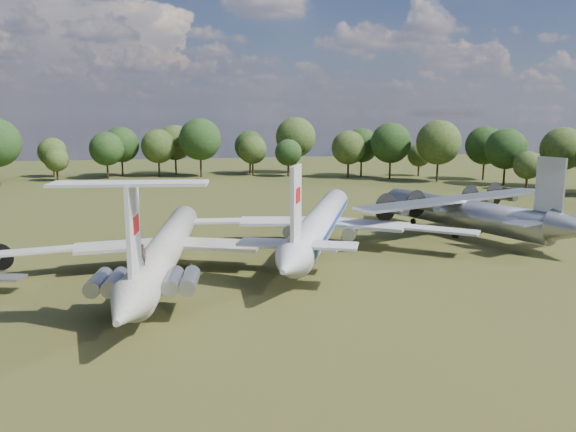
{
  "coord_description": "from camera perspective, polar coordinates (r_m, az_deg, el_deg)",
  "views": [
    {
      "loc": [
        -1.66,
        -59.64,
        16.2
      ],
      "look_at": [
        10.78,
        0.44,
        5.0
      ],
      "focal_mm": 35.0,
      "sensor_mm": 36.0,
      "label": 1
    }
  ],
  "objects": [
    {
      "name": "il62_airliner",
      "position": [
        58.25,
        -12.24,
        -3.76
      ],
      "size": [
        40.97,
        50.0,
        4.48
      ],
      "primitive_type": null,
      "rotation": [
        0.0,
        0.0,
        -0.13
      ],
      "color": "#B6B6B1",
      "rests_on": "ground"
    },
    {
      "name": "an12_transport",
      "position": [
        79.43,
        17.29,
        -0.09
      ],
      "size": [
        44.55,
        46.83,
        4.92
      ],
      "primitive_type": null,
      "rotation": [
        0.0,
        0.0,
        0.36
      ],
      "color": "#9B9EA3",
      "rests_on": "ground"
    },
    {
      "name": "person_on_il62",
      "position": [
        45.49,
        -14.61,
        -3.79
      ],
      "size": [
        0.7,
        0.53,
        1.74
      ],
      "primitive_type": "imported",
      "rotation": [
        0.0,
        0.0,
        3.34
      ],
      "color": "#8A5D46",
      "rests_on": "il62_airliner"
    },
    {
      "name": "tu104_jet",
      "position": [
        68.47,
        3.31,
        -1.25
      ],
      "size": [
        53.05,
        59.68,
        4.93
      ],
      "primitive_type": null,
      "rotation": [
        0.0,
        0.0,
        -0.39
      ],
      "color": "silver",
      "rests_on": "ground"
    },
    {
      "name": "ground",
      "position": [
        61.82,
        -9.78,
        -5.0
      ],
      "size": [
        300.0,
        300.0,
        0.0
      ],
      "primitive_type": "plane",
      "color": "#2B4115",
      "rests_on": "ground"
    }
  ]
}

